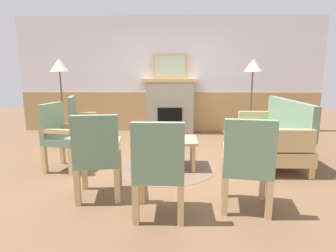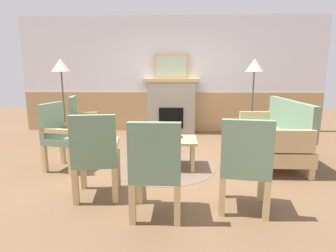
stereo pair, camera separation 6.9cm
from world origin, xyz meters
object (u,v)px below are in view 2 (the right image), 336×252
at_px(armchair_front_center, 96,152).
at_px(floor_lamp_by_couch, 254,71).
at_px(footstool, 158,129).
at_px(couch, 272,136).
at_px(armchair_front_left, 245,161).
at_px(book_on_table, 174,137).
at_px(framed_picture, 171,66).
at_px(fireplace, 171,105).
at_px(coffee_table, 164,142).
at_px(armchair_near_fireplace, 81,120).
at_px(armchair_corner_left, 156,165).
at_px(armchair_by_window_left, 61,133).
at_px(floor_lamp_by_chairs, 61,71).

height_order(armchair_front_center, floor_lamp_by_couch, floor_lamp_by_couch).
bearing_deg(footstool, couch, -27.84).
bearing_deg(armchair_front_left, book_on_table, 118.25).
xyz_separation_m(framed_picture, footstool, (-0.25, -0.97, -1.28)).
xyz_separation_m(couch, floor_lamp_by_couch, (-0.02, 1.23, 1.05)).
xyz_separation_m(fireplace, armchair_front_left, (0.84, -3.73, -0.11)).
height_order(footstool, armchair_front_center, armchair_front_center).
bearing_deg(fireplace, floor_lamp_by_couch, -24.71).
distance_m(couch, footstool, 2.21).
height_order(framed_picture, coffee_table, framed_picture).
bearing_deg(couch, framed_picture, 130.36).
relative_size(footstool, armchair_near_fireplace, 0.41).
relative_size(armchair_corner_left, floor_lamp_by_couch, 0.58).
distance_m(coffee_table, armchair_near_fireplace, 1.95).
relative_size(framed_picture, book_on_table, 3.47).
xyz_separation_m(fireplace, footstool, (-0.25, -0.97, -0.37)).
bearing_deg(armchair_by_window_left, armchair_front_left, -26.23).
bearing_deg(armchair_by_window_left, floor_lamp_by_chairs, 110.87).
bearing_deg(floor_lamp_by_chairs, armchair_corner_left, -53.85).
bearing_deg(armchair_near_fireplace, armchair_front_left, -43.06).
height_order(couch, floor_lamp_by_couch, floor_lamp_by_couch).
bearing_deg(coffee_table, floor_lamp_by_chairs, 146.25).
bearing_deg(footstool, framed_picture, 75.67).
height_order(coffee_table, armchair_front_left, armchair_front_left).
bearing_deg(armchair_near_fireplace, armchair_front_center, -66.23).
height_order(armchair_near_fireplace, floor_lamp_by_couch, floor_lamp_by_couch).
height_order(armchair_near_fireplace, armchair_front_center, same).
xyz_separation_m(armchair_near_fireplace, armchair_front_left, (2.52, -2.35, 0.00)).
bearing_deg(armchair_by_window_left, footstool, 50.38).
bearing_deg(couch, floor_lamp_by_couch, 91.15).
bearing_deg(book_on_table, framed_picture, 92.39).
bearing_deg(fireplace, footstool, -104.34).
bearing_deg(footstool, coffee_table, -81.75).
height_order(coffee_table, armchair_by_window_left, armchair_by_window_left).
bearing_deg(framed_picture, floor_lamp_by_chairs, -154.58).
height_order(framed_picture, floor_lamp_by_couch, framed_picture).
height_order(armchair_near_fireplace, armchair_corner_left, same).
height_order(book_on_table, armchair_corner_left, armchair_corner_left).
height_order(armchair_by_window_left, armchair_front_center, same).
distance_m(framed_picture, floor_lamp_by_chairs, 2.37).
xyz_separation_m(coffee_table, armchair_by_window_left, (-1.52, -0.13, 0.15)).
height_order(armchair_by_window_left, armchair_front_left, same).
distance_m(fireplace, armchair_front_left, 3.83).
relative_size(fireplace, book_on_table, 5.64).
distance_m(framed_picture, armchair_corner_left, 4.02).
relative_size(footstool, floor_lamp_by_couch, 0.24).
bearing_deg(floor_lamp_by_couch, armchair_by_window_left, -151.17).
bearing_deg(armchair_near_fireplace, armchair_by_window_left, -84.15).
xyz_separation_m(fireplace, framed_picture, (0.00, 0.00, 0.91)).
bearing_deg(floor_lamp_by_couch, armchair_front_center, -131.65).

